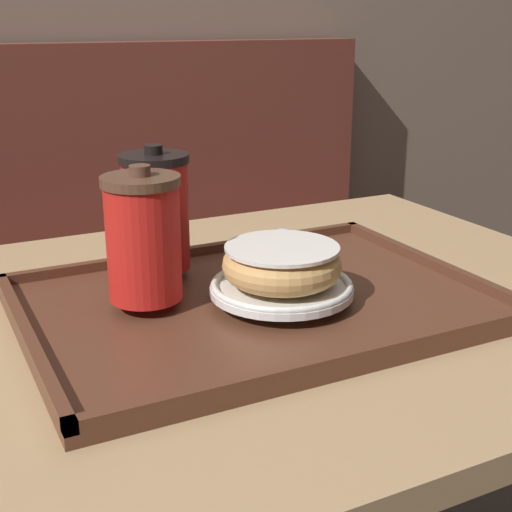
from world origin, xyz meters
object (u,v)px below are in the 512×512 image
object	(u,v)px
coffee_cup_front	(143,237)
spoon	(286,237)
coffee_cup_rear	(156,211)
donut_chocolate_glazed	(282,263)

from	to	relation	value
coffee_cup_front	spoon	xyz separation A→B (m)	(0.24, 0.11, -0.06)
coffee_cup_rear	spoon	distance (m)	0.20
coffee_cup_front	donut_chocolate_glazed	bearing A→B (deg)	-21.45
spoon	donut_chocolate_glazed	bearing A→B (deg)	168.18
coffee_cup_front	donut_chocolate_glazed	distance (m)	0.15
coffee_cup_front	spoon	world-z (taller)	coffee_cup_front
coffee_cup_rear	donut_chocolate_glazed	world-z (taller)	coffee_cup_rear
coffee_cup_front	spoon	distance (m)	0.27
coffee_cup_rear	spoon	xyz separation A→B (m)	(0.19, 0.03, -0.07)
coffee_cup_front	coffee_cup_rear	world-z (taller)	coffee_cup_rear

